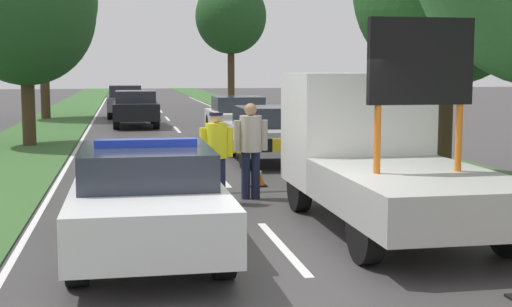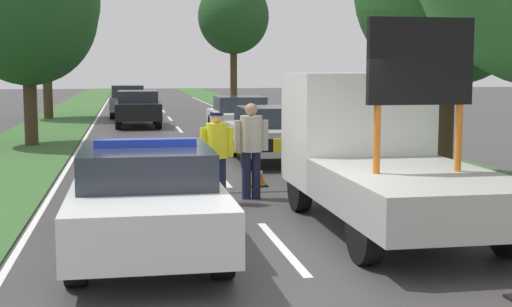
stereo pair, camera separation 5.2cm
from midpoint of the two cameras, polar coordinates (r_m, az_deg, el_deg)
name	(u,v)px [view 1 (the left image)]	position (r m, az deg, el deg)	size (l,w,h in m)	color
ground_plane	(288,254)	(9.28, 2.45, -8.04)	(160.00, 160.00, 0.00)	#3D3A3A
lane_markings	(177,130)	(28.17, -6.36, 1.90)	(7.02, 66.27, 0.01)	silver
grass_verge_left	(46,130)	(29.00, -16.52, 1.83)	(3.02, 120.00, 0.03)	#38602D
grass_verge_right	(298,126)	(29.70, 3.34, 2.20)	(3.02, 120.00, 0.03)	#38602D
police_car	(147,195)	(9.48, -8.90, -3.32)	(1.87, 4.87, 1.48)	white
work_truck	(376,151)	(11.19, 9.43, 0.23)	(2.16, 5.28, 3.04)	white
road_barrier	(247,149)	(13.85, -0.83, 0.39)	(2.98, 0.08, 1.02)	black
police_officer	(216,149)	(12.55, -3.31, 0.36)	(0.59, 0.37, 1.64)	#191E38
pedestrian_civilian	(251,143)	(12.99, -0.55, 0.84)	(0.63, 0.40, 1.76)	#191E38
traffic_cone_near_police	(211,177)	(13.90, -3.69, -1.90)	(0.41, 0.41, 0.57)	black
traffic_cone_centre_front	(140,172)	(14.95, -9.37, -1.48)	(0.37, 0.37, 0.51)	black
traffic_cone_behind_barrier	(257,175)	(14.50, 0.02, -1.70)	(0.35, 0.35, 0.48)	black
queued_car_sedan_silver	(270,133)	(18.32, 1.08, 1.65)	(1.94, 4.07, 1.42)	#B2B2B7
queued_car_van_white	(237,116)	(24.46, -1.57, 3.00)	(1.81, 3.99, 1.45)	silver
queued_car_sedan_black	(136,108)	(29.99, -9.66, 3.63)	(1.81, 4.46, 1.49)	black
queued_car_suv_grey	(125,101)	(35.91, -10.45, 4.16)	(1.72, 4.17, 1.58)	slate
roadside_tree_near_left	(42,2)	(35.50, -16.78, 11.52)	(5.13, 5.13, 8.20)	#42301E
roadside_tree_mid_right	(231,17)	(42.33, -2.06, 10.87)	(4.14, 4.14, 7.61)	#42301E
roadside_tree_far_left	(25,12)	(23.17, -18.07, 10.70)	(4.26, 4.26, 6.34)	#42301E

